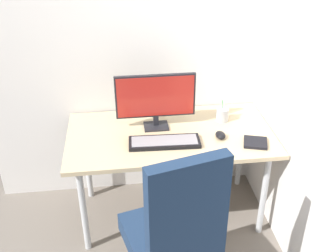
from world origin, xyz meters
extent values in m
plane|color=slate|center=(0.00, 0.00, 0.00)|extent=(8.00, 8.00, 0.00)
cube|color=white|center=(0.00, 0.40, 1.40)|extent=(2.62, 0.04, 2.80)
cube|color=white|center=(0.73, -0.17, 1.40)|extent=(0.04, 1.96, 2.80)
cube|color=#D1B78C|center=(0.00, 0.00, 0.70)|extent=(1.41, 0.75, 0.03)
cylinder|color=silver|center=(-0.61, -0.28, 0.34)|extent=(0.04, 0.04, 0.68)
cylinder|color=silver|center=(0.61, -0.28, 0.34)|extent=(0.04, 0.04, 0.68)
cylinder|color=silver|center=(-0.61, 0.28, 0.34)|extent=(0.04, 0.04, 0.68)
cylinder|color=silver|center=(0.61, 0.28, 0.34)|extent=(0.04, 0.04, 0.68)
cube|color=navy|center=(-0.11, -0.74, 0.47)|extent=(0.55, 0.57, 0.11)
cube|color=navy|center=(-0.05, -0.97, 0.84)|extent=(0.40, 0.17, 0.62)
cube|color=black|center=(-0.09, 0.10, 0.72)|extent=(0.17, 0.14, 0.01)
cube|color=black|center=(-0.09, 0.11, 0.76)|extent=(0.04, 0.02, 0.08)
cube|color=black|center=(-0.09, 0.11, 0.95)|extent=(0.54, 0.02, 0.31)
cube|color=#B2261E|center=(-0.09, 0.09, 0.95)|extent=(0.52, 0.01, 0.28)
cube|color=black|center=(-0.06, -0.13, 0.72)|extent=(0.47, 0.18, 0.03)
cube|color=gray|center=(-0.06, -0.13, 0.74)|extent=(0.43, 0.15, 0.00)
ellipsoid|color=black|center=(0.32, -0.11, 0.73)|extent=(0.07, 0.10, 0.04)
cylinder|color=#B2B5BA|center=(0.39, 0.12, 0.76)|extent=(0.09, 0.09, 0.10)
cylinder|color=silver|center=(0.38, 0.12, 0.82)|extent=(0.02, 0.01, 0.13)
cylinder|color=silver|center=(0.40, 0.12, 0.82)|extent=(0.02, 0.01, 0.13)
torus|color=orange|center=(0.39, 0.12, 0.77)|extent=(0.04, 0.04, 0.01)
cylinder|color=#3FAD59|center=(0.39, 0.14, 0.80)|extent=(0.02, 0.02, 0.13)
cube|color=black|center=(0.53, -0.21, 0.72)|extent=(0.19, 0.18, 0.02)
camera|label=1|loc=(-0.33, -2.37, 2.14)|focal=43.57mm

